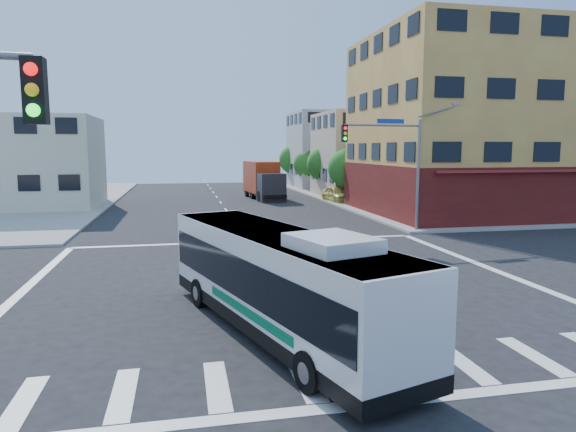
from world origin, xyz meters
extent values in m
plane|color=black|center=(0.00, 0.00, 0.00)|extent=(120.00, 120.00, 0.00)
cube|color=gray|center=(35.00, 35.00, 0.07)|extent=(50.00, 50.00, 0.15)
cube|color=gold|center=(20.00, 18.50, 7.00)|extent=(18.00, 15.00, 14.00)
cube|color=#581914|center=(20.00, 18.50, 2.00)|extent=(18.09, 15.08, 4.00)
cube|color=maroon|center=(20.00, 11.40, 3.60)|extent=(16.00, 1.60, 0.51)
cube|color=tan|center=(17.00, 34.00, 4.50)|extent=(12.00, 10.00, 9.00)
cube|color=#A8A8A2|center=(17.00, 48.00, 5.00)|extent=(12.00, 10.00, 10.00)
cube|color=beige|center=(-17.00, 30.00, 4.00)|extent=(12.00, 10.00, 8.00)
cylinder|color=slate|center=(10.80, 10.80, 3.50)|extent=(0.18, 0.18, 7.00)
cylinder|color=slate|center=(8.30, 10.55, 6.60)|extent=(5.01, 0.62, 0.12)
cube|color=black|center=(5.80, 10.30, 6.10)|extent=(0.32, 0.30, 1.00)
sphere|color=#FF0C0C|center=(5.80, 10.13, 6.40)|extent=(0.20, 0.20, 0.20)
sphere|color=yellow|center=(5.80, 10.13, 6.10)|extent=(0.20, 0.20, 0.20)
sphere|color=#19FF33|center=(5.80, 10.13, 5.80)|extent=(0.20, 0.20, 0.20)
cube|color=navy|center=(8.80, 10.60, 6.85)|extent=(1.80, 0.22, 0.28)
cube|color=gray|center=(13.30, 11.05, 8.00)|extent=(0.50, 0.22, 0.14)
cube|color=black|center=(-5.80, -10.30, 6.10)|extent=(0.32, 0.30, 1.00)
sphere|color=#FF0C0C|center=(-5.80, -10.47, 6.40)|extent=(0.20, 0.20, 0.20)
sphere|color=yellow|center=(-5.80, -10.47, 6.10)|extent=(0.20, 0.20, 0.20)
sphere|color=#19FF33|center=(-5.80, -10.47, 5.80)|extent=(0.20, 0.20, 0.20)
cylinder|color=#3C2615|center=(11.80, 28.00, 0.96)|extent=(0.28, 0.28, 1.92)
sphere|color=#1F5618|center=(11.80, 28.00, 3.37)|extent=(3.60, 3.60, 3.60)
sphere|color=#1F5618|center=(12.20, 27.70, 4.27)|extent=(2.52, 2.52, 2.52)
cylinder|color=#3C2615|center=(11.80, 36.00, 1.00)|extent=(0.28, 0.28, 1.99)
sphere|color=#1F5618|center=(11.80, 36.00, 3.51)|extent=(3.80, 3.80, 3.80)
sphere|color=#1F5618|center=(12.20, 35.70, 4.46)|extent=(2.66, 2.66, 2.66)
cylinder|color=#3C2615|center=(11.80, 44.00, 0.94)|extent=(0.28, 0.28, 1.89)
sphere|color=#1F5618|center=(11.80, 44.00, 3.25)|extent=(3.40, 3.40, 3.40)
sphere|color=#1F5618|center=(12.20, 43.70, 4.10)|extent=(2.38, 2.38, 2.38)
cylinder|color=#3C2615|center=(11.80, 52.00, 1.01)|extent=(0.28, 0.28, 2.03)
sphere|color=#1F5618|center=(11.80, 52.00, 3.63)|extent=(4.00, 4.00, 4.00)
sphere|color=#1F5618|center=(12.20, 51.70, 4.63)|extent=(2.80, 2.80, 2.80)
cube|color=black|center=(-1.09, -5.10, 0.50)|extent=(5.48, 11.09, 0.41)
cube|color=silver|center=(-1.09, -5.10, 1.61)|extent=(5.46, 11.07, 2.58)
cube|color=black|center=(-1.09, -5.10, 1.77)|extent=(5.41, 10.77, 1.13)
cube|color=black|center=(-2.71, 0.03, 1.68)|extent=(2.04, 0.69, 1.22)
cube|color=#E5590C|center=(-2.72, 0.06, 2.58)|extent=(1.67, 0.56, 0.25)
cube|color=silver|center=(-1.09, -5.10, 2.85)|extent=(5.35, 10.85, 0.11)
cube|color=silver|center=(-0.28, -7.70, 3.06)|extent=(2.14, 2.39, 0.33)
cube|color=#026640|center=(-2.07, -5.88, 0.95)|extent=(1.51, 4.76, 0.25)
cube|color=#026640|center=(0.15, -5.19, 0.95)|extent=(1.51, 4.76, 0.25)
cylinder|color=black|center=(-3.17, -2.11, 0.47)|extent=(0.54, 0.98, 0.94)
cylinder|color=#99999E|center=(-3.29, -2.15, 0.47)|extent=(0.18, 0.46, 0.47)
cylinder|color=black|center=(-1.10, -1.46, 0.47)|extent=(0.54, 0.98, 0.94)
cylinder|color=#99999E|center=(-0.98, -1.42, 0.47)|extent=(0.18, 0.46, 0.47)
cylinder|color=black|center=(-1.09, -8.75, 0.47)|extent=(0.54, 0.98, 0.94)
cylinder|color=#99999E|center=(-1.21, -8.79, 0.47)|extent=(0.18, 0.46, 0.47)
cylinder|color=black|center=(0.98, -8.10, 0.47)|extent=(0.54, 0.98, 0.94)
cylinder|color=#99999E|center=(1.10, -8.06, 0.47)|extent=(0.18, 0.46, 0.47)
cube|color=#232227|center=(4.96, 30.78, 1.39)|extent=(2.68, 2.58, 2.79)
cube|color=black|center=(5.06, 29.77, 1.82)|extent=(2.25, 0.30, 1.07)
cube|color=#A22F13|center=(4.57, 34.84, 2.25)|extent=(3.14, 6.22, 3.22)
cube|color=black|center=(4.70, 33.55, 0.59)|extent=(3.17, 8.76, 0.32)
cylinder|color=black|center=(3.82, 30.89, 0.54)|extent=(0.40, 1.10, 1.07)
cylinder|color=black|center=(6.06, 31.10, 0.54)|extent=(0.40, 1.10, 1.07)
cylinder|color=black|center=(3.53, 33.98, 0.54)|extent=(0.40, 1.10, 1.07)
cylinder|color=black|center=(5.77, 34.20, 0.54)|extent=(0.40, 1.10, 1.07)
cylinder|color=black|center=(3.27, 36.65, 0.54)|extent=(0.40, 1.10, 1.07)
cylinder|color=black|center=(5.51, 36.86, 0.54)|extent=(0.40, 1.10, 1.07)
imported|color=#CBC153|center=(11.16, 28.83, 0.79)|extent=(2.30, 4.80, 1.58)
camera|label=1|loc=(-3.65, -18.90, 5.23)|focal=32.00mm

